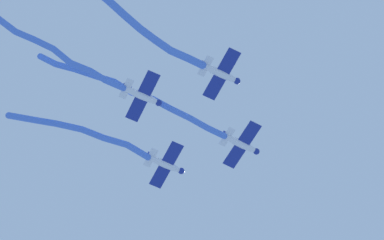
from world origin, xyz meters
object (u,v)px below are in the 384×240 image
object	(u,v)px
airplane_right_wing	(221,74)
airplane_slot	(142,96)
airplane_left_wing	(166,164)
airplane_lead	(242,144)

from	to	relation	value
airplane_right_wing	airplane_slot	world-z (taller)	airplane_right_wing
airplane_left_wing	airplane_right_wing	bearing A→B (deg)	-87.06
airplane_right_wing	airplane_slot	xyz separation A→B (m)	(-3.33, 9.51, -0.50)
airplane_lead	airplane_right_wing	size ratio (longest dim) A/B	1.01
airplane_slot	airplane_left_wing	bearing A→B (deg)	48.63
airplane_left_wing	airplane_slot	xyz separation A→B (m)	(-9.52, -3.33, 0.20)
airplane_right_wing	airplane_slot	bearing A→B (deg)	137.44
airplane_lead	airplane_slot	bearing A→B (deg)	-179.58
airplane_left_wing	airplane_slot	distance (m)	10.08
airplane_right_wing	airplane_slot	distance (m)	10.09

